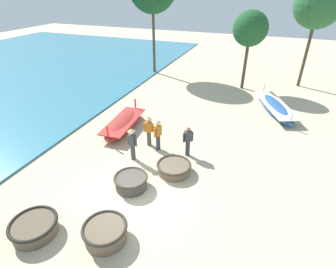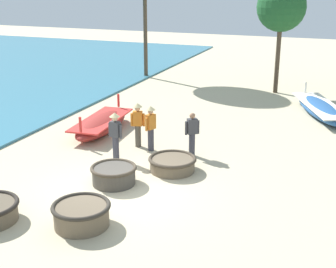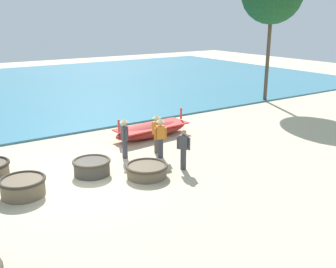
# 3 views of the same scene
# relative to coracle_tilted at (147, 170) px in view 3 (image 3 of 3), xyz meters

# --- Properties ---
(ground_plane) EXTENTS (80.00, 80.00, 0.00)m
(ground_plane) POSITION_rel_coracle_tilted_xyz_m (-0.93, -2.07, -0.26)
(ground_plane) COLOR #C6B793
(sea) EXTENTS (28.00, 52.00, 0.10)m
(sea) POSITION_rel_coracle_tilted_xyz_m (-20.61, 1.93, -0.21)
(sea) COLOR teal
(sea) RESTS_ON ground
(coracle_tilted) EXTENTS (1.57, 1.57, 0.47)m
(coracle_tilted) POSITION_rel_coracle_tilted_xyz_m (0.00, 0.00, 0.00)
(coracle_tilted) COLOR brown
(coracle_tilted) RESTS_ON ground
(coracle_front_right) EXTENTS (1.50, 1.50, 0.60)m
(coracle_front_right) POSITION_rel_coracle_tilted_xyz_m (-0.89, -4.15, 0.07)
(coracle_front_right) COLOR brown
(coracle_front_right) RESTS_ON ground
(coracle_upturned) EXTENTS (1.41, 1.41, 0.57)m
(coracle_upturned) POSITION_rel_coracle_tilted_xyz_m (-1.31, -1.58, 0.05)
(coracle_upturned) COLOR #4C473F
(coracle_upturned) RESTS_ON ground
(long_boat_blue_hull) EXTENTS (1.62, 4.11, 1.16)m
(long_boat_blue_hull) POSITION_rel_coracle_tilted_xyz_m (-4.10, 2.74, 0.08)
(long_boat_blue_hull) COLOR maroon
(long_boat_blue_hull) RESTS_ON ground
(fisherman_standing_left) EXTENTS (0.51, 0.36, 1.67)m
(fisherman_standing_left) POSITION_rel_coracle_tilted_xyz_m (-2.00, 1.70, 0.70)
(fisherman_standing_left) COLOR #4C473D
(fisherman_standing_left) RESTS_ON ground
(fisherman_with_hat) EXTENTS (0.44, 0.38, 1.57)m
(fisherman_with_hat) POSITION_rel_coracle_tilted_xyz_m (0.16, 1.52, 0.58)
(fisherman_with_hat) COLOR #383842
(fisherman_with_hat) RESTS_ON ground
(fisherman_crouching) EXTENTS (0.53, 0.36, 1.67)m
(fisherman_crouching) POSITION_rel_coracle_tilted_xyz_m (-2.18, 0.26, 0.70)
(fisherman_crouching) COLOR #383842
(fisherman_crouching) RESTS_ON ground
(fisherman_hauling) EXTENTS (0.36, 0.50, 1.67)m
(fisherman_hauling) POSITION_rel_coracle_tilted_xyz_m (-1.40, 1.50, 0.70)
(fisherman_hauling) COLOR #383842
(fisherman_hauling) RESTS_ON ground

